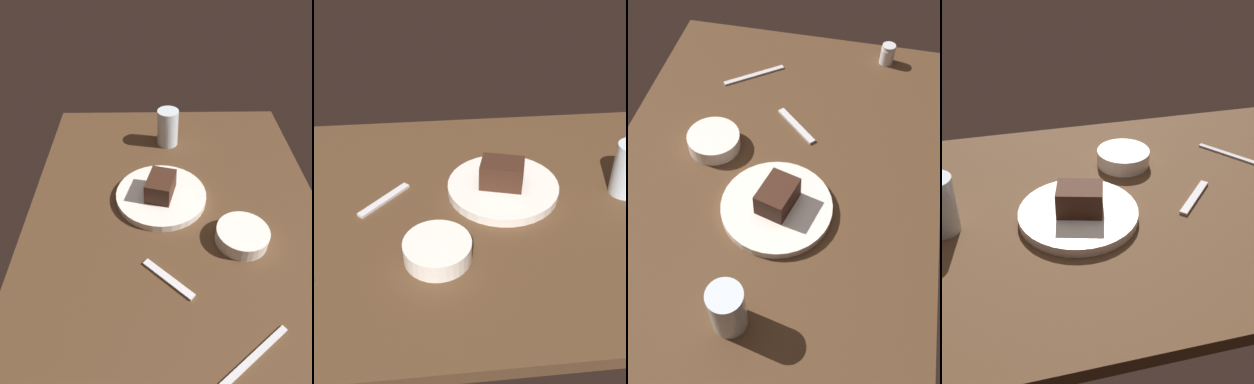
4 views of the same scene
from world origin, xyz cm
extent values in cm
cube|color=#4C331E|center=(0.00, 0.00, 1.50)|extent=(120.00, 84.00, 3.00)
cylinder|color=white|center=(9.40, 3.95, 4.08)|extent=(26.39, 26.39, 2.17)
cube|color=#381E14|center=(9.04, 4.13, 8.21)|extent=(11.46, 9.57, 6.09)
cylinder|color=white|center=(-7.01, -16.62, 5.04)|extent=(13.65, 13.65, 4.08)
cube|color=silver|center=(-18.65, 2.99, 3.35)|extent=(11.56, 12.18, 0.70)
camera|label=1|loc=(-65.69, 6.60, 74.43)|focal=32.69mm
camera|label=2|loc=(-6.91, -79.42, 65.74)|focal=41.04mm
camera|label=3|loc=(70.18, 19.20, 94.74)|focal=43.63mm
camera|label=4|loc=(25.23, 85.08, 64.80)|focal=43.52mm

